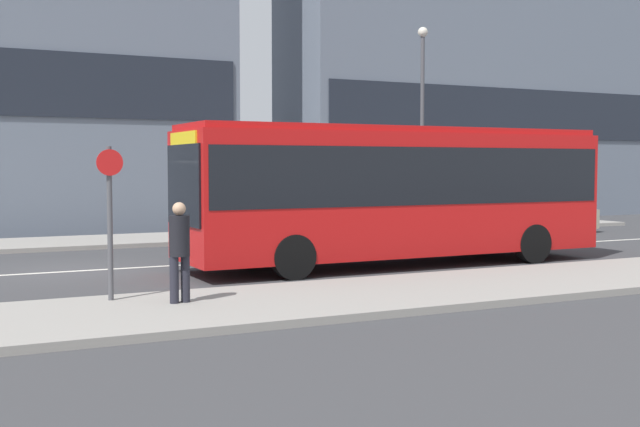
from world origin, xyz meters
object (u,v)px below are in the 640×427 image
object	(u,v)px
parked_car_1	(537,216)
street_lamp	(422,107)
parked_car_0	(423,220)
pedestrian_near_stop	(179,246)
city_bus	(395,186)
bus_stop_sign	(110,210)

from	to	relation	value
parked_car_1	street_lamp	world-z (taller)	street_lamp
street_lamp	parked_car_0	bearing A→B (deg)	-122.69
parked_car_0	pedestrian_near_stop	xyz separation A→B (m)	(-10.86, -9.11, 0.46)
city_bus	bus_stop_sign	distance (m)	7.88
city_bus	parked_car_1	xyz separation A→B (m)	(9.34, 5.55, -1.28)
parked_car_0	parked_car_1	world-z (taller)	parked_car_1
pedestrian_near_stop	bus_stop_sign	size ratio (longest dim) A/B	0.64
street_lamp	city_bus	bearing A→B (deg)	-127.34
city_bus	pedestrian_near_stop	size ratio (longest dim) A/B	6.29
parked_car_0	bus_stop_sign	distance (m)	14.51
parked_car_0	pedestrian_near_stop	world-z (taller)	pedestrian_near_stop
pedestrian_near_stop	bus_stop_sign	bearing A→B (deg)	-46.04
parked_car_1	street_lamp	distance (m)	5.62
city_bus	parked_car_0	world-z (taller)	city_bus
parked_car_0	street_lamp	bearing A→B (deg)	57.31
bus_stop_sign	street_lamp	world-z (taller)	street_lamp
pedestrian_near_stop	city_bus	bearing A→B (deg)	-158.53
parked_car_0	parked_car_1	distance (m)	4.86
parked_car_0	city_bus	bearing A→B (deg)	-129.02
city_bus	bus_stop_sign	bearing A→B (deg)	-154.14
bus_stop_sign	street_lamp	size ratio (longest dim) A/B	0.36
parked_car_0	parked_car_1	size ratio (longest dim) A/B	1.15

